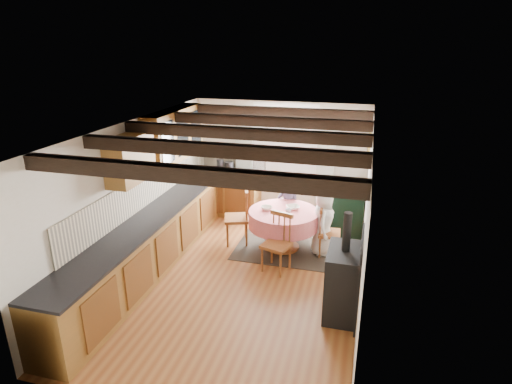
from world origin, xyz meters
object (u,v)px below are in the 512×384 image
(chair_near, at_px, (276,243))
(cast_iron_stove, at_px, (344,265))
(chair_left, at_px, (237,216))
(chair_right, at_px, (330,231))
(child_far, at_px, (288,207))
(dining_table, at_px, (283,230))
(aga_range, at_px, (347,209))
(child_right, at_px, (323,222))
(cup, at_px, (288,212))

(chair_near, height_order, cast_iron_stove, cast_iron_stove)
(chair_left, bearing_deg, chair_right, 69.08)
(chair_right, bearing_deg, child_far, 48.71)
(chair_near, distance_m, chair_left, 1.22)
(chair_left, height_order, cast_iron_stove, cast_iron_stove)
(dining_table, xyz_separation_m, chair_left, (-0.88, 0.04, 0.16))
(chair_left, relative_size, aga_range, 1.08)
(chair_left, relative_size, cast_iron_stove, 0.70)
(child_right, height_order, cup, child_right)
(child_right, bearing_deg, chair_near, 138.00)
(aga_range, relative_size, child_right, 0.80)
(aga_range, relative_size, cup, 8.92)
(chair_left, height_order, chair_right, chair_left)
(chair_right, distance_m, cast_iron_stove, 1.71)
(chair_left, bearing_deg, cast_iron_stove, 30.99)
(child_far, relative_size, cup, 10.31)
(child_right, bearing_deg, chair_right, -109.90)
(chair_left, distance_m, child_far, 1.03)
(child_far, bearing_deg, chair_left, 30.20)
(cast_iron_stove, distance_m, child_right, 1.75)
(chair_near, height_order, aga_range, chair_near)
(dining_table, bearing_deg, chair_left, 177.42)
(chair_near, height_order, cup, chair_near)
(cast_iron_stove, xyz_separation_m, child_far, (-1.20, 2.30, -0.19))
(cast_iron_stove, bearing_deg, chair_near, 141.08)
(dining_table, relative_size, chair_left, 1.17)
(dining_table, xyz_separation_m, aga_range, (1.05, 1.14, 0.08))
(aga_range, height_order, cup, aga_range)
(chair_left, distance_m, child_right, 1.57)
(dining_table, relative_size, cast_iron_stove, 0.82)
(child_far, bearing_deg, dining_table, 88.29)
(chair_near, xyz_separation_m, chair_right, (0.77, 0.75, -0.03))
(child_far, xyz_separation_m, child_right, (0.73, -0.61, 0.04))
(chair_near, distance_m, cast_iron_stove, 1.46)
(aga_range, bearing_deg, child_far, -155.21)
(chair_near, bearing_deg, chair_right, 60.84)
(chair_near, xyz_separation_m, cup, (0.07, 0.62, 0.30))
(chair_right, bearing_deg, cup, 96.18)
(cast_iron_stove, distance_m, child_far, 2.60)
(chair_right, height_order, child_right, child_right)
(dining_table, relative_size, child_right, 1.01)
(child_right, bearing_deg, aga_range, -19.81)
(chair_right, bearing_deg, cast_iron_stove, -172.18)
(chair_near, height_order, child_far, child_far)
(dining_table, xyz_separation_m, chair_near, (0.04, -0.76, 0.12))
(cup, bearing_deg, chair_near, -96.04)
(chair_right, xyz_separation_m, child_right, (-0.12, 0.04, 0.15))
(cast_iron_stove, xyz_separation_m, child_right, (-0.46, 1.69, -0.14))
(chair_near, xyz_separation_m, cast_iron_stove, (1.12, -0.90, 0.26))
(chair_right, xyz_separation_m, cup, (-0.71, -0.13, 0.34))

